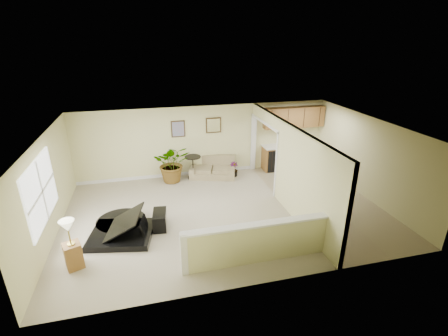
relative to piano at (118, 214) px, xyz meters
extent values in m
plane|color=tan|center=(2.90, 0.43, -0.60)|extent=(9.00, 9.00, 0.00)
cube|color=beige|center=(2.90, 3.43, 0.65)|extent=(9.00, 0.04, 2.50)
cube|color=beige|center=(2.90, -2.57, 0.65)|extent=(9.00, 0.04, 2.50)
cube|color=beige|center=(-1.60, 0.43, 0.65)|extent=(0.04, 6.00, 2.50)
cube|color=beige|center=(7.40, 0.43, 0.65)|extent=(0.04, 6.00, 2.50)
cube|color=silver|center=(2.90, 0.43, 1.90)|extent=(9.00, 6.00, 0.04)
cube|color=gray|center=(6.05, 0.43, -0.59)|extent=(2.70, 6.00, 0.01)
cube|color=beige|center=(4.70, -0.77, 0.65)|extent=(0.12, 3.60, 2.50)
cube|color=beige|center=(4.70, 2.20, 1.70)|extent=(0.12, 2.35, 0.40)
cube|color=beige|center=(3.05, -1.87, -0.12)|extent=(3.30, 0.12, 0.95)
cube|color=silver|center=(3.05, -1.87, 0.37)|extent=(3.40, 0.22, 0.05)
cube|color=silver|center=(1.40, -1.87, -0.10)|extent=(0.14, 0.14, 1.00)
cube|color=white|center=(-1.58, -0.07, 0.85)|extent=(0.05, 2.15, 1.45)
cube|color=#3E2D16|center=(1.95, 3.40, 1.15)|extent=(0.48, 0.03, 0.58)
cube|color=#9B637E|center=(1.95, 3.38, 1.15)|extent=(0.40, 0.01, 0.50)
cube|color=#3E2D16|center=(3.20, 3.40, 1.20)|extent=(0.55, 0.03, 0.55)
cube|color=white|center=(3.20, 3.38, 1.20)|extent=(0.46, 0.01, 0.46)
cube|color=brown|center=(6.20, 3.13, -0.15)|extent=(2.30, 0.60, 0.90)
cube|color=silver|center=(6.20, 3.13, 0.32)|extent=(2.36, 0.65, 0.04)
cube|color=black|center=(5.40, 3.12, -0.17)|extent=(0.60, 0.60, 0.84)
cube|color=brown|center=(6.20, 3.25, 1.35)|extent=(2.30, 0.35, 0.75)
cube|color=black|center=(0.04, -0.14, 0.20)|extent=(1.73, 1.56, 0.31)
cylinder|color=black|center=(-0.12, 0.43, 0.20)|extent=(1.29, 1.29, 0.31)
cube|color=silver|center=(0.93, -0.14, 0.16)|extent=(0.43, 1.06, 0.02)
cube|color=black|center=(-0.07, -0.04, 0.48)|extent=(1.39, 1.40, 0.70)
cube|color=black|center=(1.01, 0.09, -0.37)|extent=(0.41, 0.70, 0.45)
cube|color=#998A61|center=(3.08, 3.08, -0.37)|extent=(1.79, 1.33, 0.45)
cube|color=#998A61|center=(3.08, 3.42, 0.08)|extent=(1.59, 0.67, 0.47)
cube|color=#998A61|center=(2.38, 3.08, -0.07)|extent=(0.45, 0.92, 0.17)
cube|color=#998A61|center=(3.78, 3.08, -0.07)|extent=(0.45, 0.92, 0.17)
cylinder|color=black|center=(2.37, 3.08, -0.58)|extent=(0.41, 0.41, 0.03)
cylinder|color=black|center=(2.37, 3.08, -0.19)|extent=(0.04, 0.04, 0.79)
cylinder|color=black|center=(2.37, 3.08, 0.20)|extent=(0.56, 0.56, 0.03)
cylinder|color=black|center=(1.66, 2.98, -0.46)|extent=(0.38, 0.38, 0.27)
imported|color=#154719|center=(1.66, 2.98, 0.07)|extent=(1.29, 1.14, 1.34)
cylinder|color=black|center=(3.82, 2.91, -0.50)|extent=(0.27, 0.27, 0.19)
imported|color=#154719|center=(3.82, 2.91, -0.34)|extent=(0.31, 0.31, 0.52)
cube|color=brown|center=(-0.91, -1.08, -0.30)|extent=(0.45, 0.45, 0.59)
cylinder|color=#AD9839|center=(-0.91, -1.08, 0.01)|extent=(0.16, 0.16, 0.02)
cylinder|color=#AD9839|center=(-0.91, -1.08, 0.20)|extent=(0.03, 0.03, 0.39)
cone|color=#F8F3CA|center=(-0.91, -1.08, 0.45)|extent=(0.32, 0.32, 0.26)
camera|label=1|loc=(0.86, -7.50, 4.12)|focal=26.00mm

